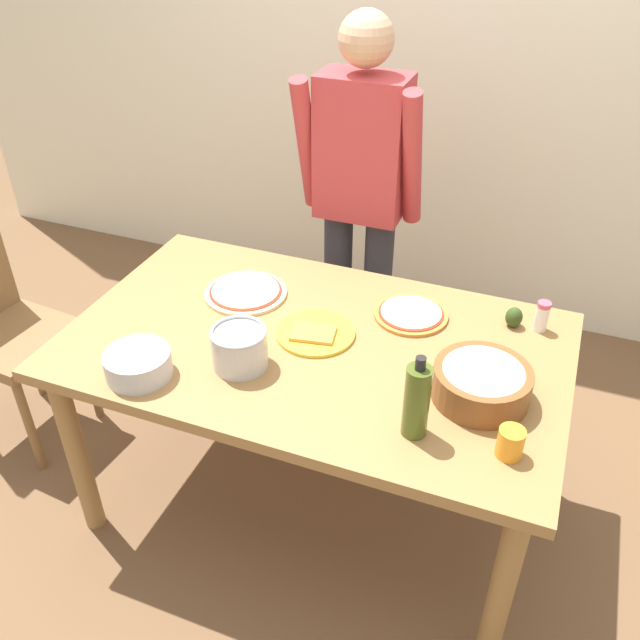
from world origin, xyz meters
TOP-DOWN VIEW (x-y plane):
  - ground at (0.00, 0.00)m, footprint 8.00×8.00m
  - wall_back at (0.00, 1.60)m, footprint 5.60×0.10m
  - dining_table at (0.00, 0.00)m, footprint 1.60×0.96m
  - person_cook at (-0.10, 0.76)m, footprint 0.49×0.25m
  - pizza_raw_on_board at (-0.33, 0.17)m, footprint 0.29×0.29m
  - pizza_cooked_on_tray at (0.25, 0.25)m, footprint 0.25×0.25m
  - plate_with_slice at (-0.01, 0.03)m, footprint 0.26×0.26m
  - popcorn_bowl at (0.55, -0.08)m, footprint 0.28×0.28m
  - mixing_bowl_steel at (-0.43, -0.35)m, footprint 0.20×0.20m
  - olive_oil_bottle at (0.40, -0.29)m, footprint 0.07×0.07m
  - steel_pot at (-0.17, -0.20)m, footprint 0.17×0.17m
  - cup_orange at (0.66, -0.28)m, footprint 0.07×0.07m
  - salt_shaker at (0.67, 0.33)m, footprint 0.04×0.04m
  - avocado at (0.58, 0.32)m, footprint 0.06×0.06m

SIDE VIEW (x-z plane):
  - ground at x=0.00m, z-range 0.00..0.00m
  - dining_table at x=0.00m, z-range 0.29..1.05m
  - plate_with_slice at x=-0.01m, z-range 0.76..0.78m
  - pizza_raw_on_board at x=-0.33m, z-range 0.76..0.78m
  - pizza_cooked_on_tray at x=0.25m, z-range 0.76..0.78m
  - avocado at x=0.58m, z-range 0.76..0.83m
  - mixing_bowl_steel at x=-0.43m, z-range 0.76..0.84m
  - cup_orange at x=0.66m, z-range 0.76..0.84m
  - salt_shaker at x=0.67m, z-range 0.76..0.87m
  - popcorn_bowl at x=0.55m, z-range 0.76..0.88m
  - steel_pot at x=-0.17m, z-range 0.76..0.89m
  - olive_oil_bottle at x=0.40m, z-range 0.75..1.00m
  - person_cook at x=-0.10m, z-range 0.13..1.75m
  - wall_back at x=0.00m, z-range 0.00..2.60m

